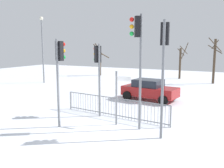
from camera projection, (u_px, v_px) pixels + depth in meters
ground_plane at (89, 132)px, 11.04m from camera, size 60.00×60.00×0.00m
traffic_light_foreground_left at (138, 47)px, 10.79m from camera, size 0.51×0.42×5.18m
traffic_light_rear_left at (60, 63)px, 11.35m from camera, size 0.34×0.57×4.13m
traffic_light_rear_right at (164, 53)px, 9.84m from camera, size 0.34×0.57×4.83m
traffic_light_foreground_right at (98, 63)px, 13.19m from camera, size 0.51×0.42×3.92m
direction_sign_post at (118, 95)px, 11.76m from camera, size 0.79×0.09×2.63m
pedestrian_guard_railing at (114, 107)px, 13.23m from camera, size 6.34×0.79×1.07m
car_red_near at (149, 89)px, 17.34m from camera, size 3.98×2.32×1.47m
street_lamp at (42, 43)px, 25.09m from camera, size 0.36×0.36×6.72m
bare_tree_left at (181, 61)px, 28.49m from camera, size 1.18×1.71×4.18m
bare_tree_centre at (214, 60)px, 24.73m from camera, size 1.37×1.14×4.63m
bare_tree_right at (100, 60)px, 31.83m from camera, size 2.12×1.56×4.15m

